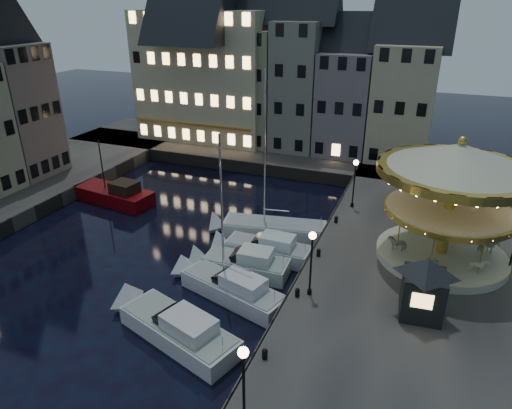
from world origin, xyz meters
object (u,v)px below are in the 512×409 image
at_px(streetlamp_a, 244,377).
at_px(streetlamp_b, 312,255).
at_px(bollard_a, 265,353).
at_px(streetlamp_c, 355,177).
at_px(bollard_b, 297,292).
at_px(motorboat_f, 267,228).
at_px(ticket_kiosk, 426,277).
at_px(carousel, 455,181).
at_px(motorboat_c, 228,287).
at_px(motorboat_d, 240,264).
at_px(motorboat_b, 174,327).
at_px(red_fishing_boat, 115,195).
at_px(motorboat_e, 262,249).
at_px(bollard_c, 319,252).
at_px(bollard_d, 336,219).

xyz_separation_m(streetlamp_a, streetlamp_b, (0.00, 10.00, 0.00)).
bearing_deg(bollard_a, streetlamp_c, 88.24).
distance_m(streetlamp_b, bollard_b, 2.54).
bearing_deg(motorboat_f, ticket_kiosk, -33.84).
distance_m(streetlamp_c, carousel, 9.95).
relative_size(streetlamp_b, motorboat_c, 0.38).
xyz_separation_m(bollard_a, motorboat_f, (-5.21, 14.46, -1.07)).
distance_m(streetlamp_b, motorboat_d, 7.02).
bearing_deg(bollard_a, ticket_kiosk, 43.03).
xyz_separation_m(motorboat_b, red_fishing_boat, (-14.80, 14.20, 0.06)).
bearing_deg(streetlamp_b, red_fishing_boat, 156.44).
relative_size(streetlamp_c, motorboat_e, 0.57).
xyz_separation_m(bollard_c, motorboat_c, (-4.63, -4.82, -0.92)).
bearing_deg(red_fishing_boat, carousel, -4.00).
bearing_deg(motorboat_c, ticket_kiosk, 3.52).
relative_size(bollard_b, motorboat_c, 0.05).
relative_size(bollard_b, motorboat_e, 0.08).
bearing_deg(motorboat_d, bollard_a, -59.68).
distance_m(bollard_a, carousel, 16.28).
bearing_deg(carousel, streetlamp_c, 139.07).
distance_m(streetlamp_a, carousel, 18.93).
distance_m(bollard_c, motorboat_d, 5.45).
bearing_deg(bollard_c, motorboat_b, -121.62).
xyz_separation_m(bollard_a, bollard_c, (0.00, 10.50, 0.00)).
height_order(bollard_d, motorboat_b, motorboat_b).
distance_m(streetlamp_b, streetlamp_c, 13.50).
xyz_separation_m(streetlamp_a, ticket_kiosk, (6.24, 10.38, -0.26)).
bearing_deg(motorboat_c, bollard_a, -50.83).
height_order(bollard_a, carousel, carousel).
relative_size(streetlamp_a, motorboat_c, 0.38).
xyz_separation_m(streetlamp_c, motorboat_e, (-4.93, -8.42, -3.38)).
bearing_deg(motorboat_c, motorboat_b, -104.42).
distance_m(bollard_c, carousel, 9.83).
bearing_deg(motorboat_f, bollard_c, -37.24).
relative_size(motorboat_d, carousel, 0.71).
height_order(bollard_c, motorboat_d, motorboat_d).
height_order(streetlamp_a, bollard_b, streetlamp_a).
distance_m(bollard_a, motorboat_b, 5.99).
bearing_deg(motorboat_c, bollard_d, 65.86).
relative_size(streetlamp_a, motorboat_f, 0.34).
bearing_deg(bollard_b, motorboat_d, 148.63).
xyz_separation_m(streetlamp_c, bollard_a, (-0.60, -19.50, -2.41)).
bearing_deg(carousel, motorboat_b, -138.09).
height_order(motorboat_c, ticket_kiosk, motorboat_c).
bearing_deg(streetlamp_a, streetlamp_b, 90.00).
distance_m(bollard_b, motorboat_c, 4.72).
height_order(bollard_a, motorboat_b, motorboat_b).
bearing_deg(motorboat_e, carousel, 10.22).
distance_m(bollard_d, carousel, 9.82).
bearing_deg(bollard_b, streetlamp_a, -86.39).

